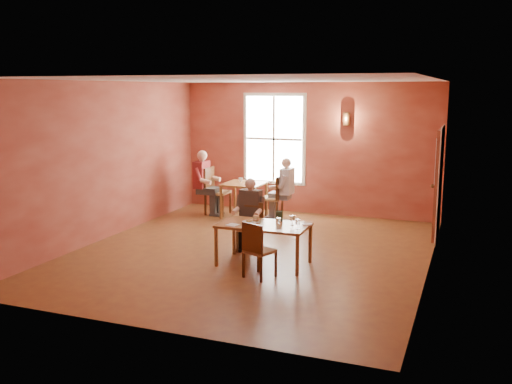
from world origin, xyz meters
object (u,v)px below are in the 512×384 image
(diner_main, at_px, (249,218))
(diner_white, at_px, (273,190))
(chair_diner_white, at_px, (271,197))
(diner_maroon, at_px, (217,184))
(main_table, at_px, (264,244))
(chair_diner_main, at_px, (250,228))
(chair_diner_maroon, at_px, (218,191))
(second_table, at_px, (244,200))
(chair_empty, at_px, (260,250))

(diner_main, xyz_separation_m, diner_white, (-0.47, 2.58, 0.04))
(chair_diner_white, bearing_deg, diner_maroon, 90.00)
(main_table, xyz_separation_m, chair_diner_main, (-0.50, 0.65, 0.09))
(chair_diner_maroon, bearing_deg, main_table, 35.73)
(main_table, distance_m, diner_main, 0.84)
(main_table, bearing_deg, second_table, 117.31)
(chair_diner_main, bearing_deg, diner_maroon, -54.31)
(diner_white, relative_size, diner_maroon, 0.92)
(diner_main, relative_size, diner_white, 0.94)
(chair_diner_maroon, height_order, diner_maroon, diner_maroon)
(second_table, height_order, chair_diner_maroon, chair_diner_maroon)
(chair_empty, relative_size, second_table, 1.01)
(main_table, height_order, chair_diner_white, chair_diner_white)
(chair_empty, relative_size, chair_diner_white, 0.90)
(main_table, distance_m, chair_empty, 0.65)
(chair_diner_white, bearing_deg, diner_white, -90.00)
(chair_diner_maroon, bearing_deg, chair_empty, 32.84)
(chair_diner_main, height_order, diner_maroon, diner_maroon)
(diner_main, xyz_separation_m, chair_diner_maroon, (-1.80, 2.58, -0.08))
(chair_diner_main, height_order, chair_diner_maroon, chair_diner_maroon)
(diner_white, bearing_deg, main_table, -163.09)
(diner_main, height_order, chair_diner_maroon, diner_main)
(chair_empty, relative_size, diner_white, 0.66)
(chair_diner_main, bearing_deg, chair_diner_maroon, -54.76)
(diner_main, xyz_separation_m, diner_maroon, (-1.83, 2.58, 0.10))
(diner_white, bearing_deg, second_table, 90.00)
(main_table, relative_size, chair_diner_white, 1.51)
(main_table, height_order, chair_empty, chair_empty)
(chair_diner_main, bearing_deg, chair_empty, 117.60)
(second_table, xyz_separation_m, diner_white, (0.68, 0.00, 0.28))
(diner_main, xyz_separation_m, chair_empty, (0.67, -1.25, -0.18))
(chair_diner_white, height_order, diner_maroon, diner_maroon)
(chair_diner_main, xyz_separation_m, diner_maroon, (-1.83, 2.55, 0.28))
(chair_empty, relative_size, diner_maroon, 0.61)
(second_table, xyz_separation_m, chair_diner_maroon, (-0.65, 0.00, 0.16))
(main_table, height_order, diner_main, diner_main)
(main_table, distance_m, chair_diner_white, 3.36)
(diner_main, bearing_deg, diner_maroon, -54.63)
(main_table, relative_size, chair_diner_main, 1.70)
(second_table, bearing_deg, main_table, -62.69)
(main_table, relative_size, second_table, 1.68)
(second_table, bearing_deg, chair_diner_white, 0.00)
(chair_empty, bearing_deg, diner_maroon, 142.44)
(second_table, distance_m, diner_maroon, 0.76)
(chair_diner_main, distance_m, chair_diner_maroon, 3.13)
(chair_diner_main, bearing_deg, main_table, 127.57)
(chair_empty, bearing_deg, chair_diner_white, 126.30)
(second_table, distance_m, diner_white, 0.73)
(main_table, xyz_separation_m, diner_white, (-0.97, 3.20, 0.32))
(diner_main, bearing_deg, diner_white, -79.60)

